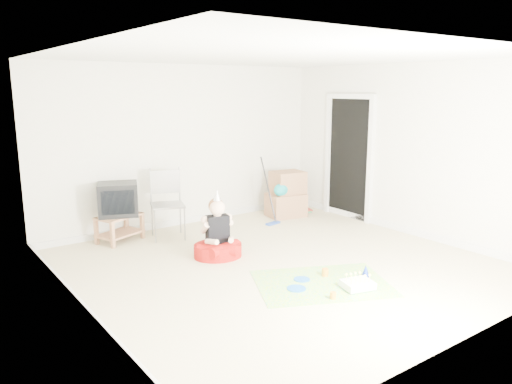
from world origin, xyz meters
TOP-DOWN VIEW (x-y plane):
  - ground at (0.00, 0.00)m, footprint 5.00×5.00m
  - doorway_recess at (2.48, 1.20)m, footprint 0.02×0.90m
  - tv_stand at (-1.29, 2.18)m, footprint 0.74×0.60m
  - crt_tv at (-1.29, 2.18)m, footprint 0.69×0.64m
  - folding_chair at (-0.63, 1.91)m, footprint 0.59×0.58m
  - cardboard_boxes at (1.64, 1.87)m, footprint 0.71×0.59m
  - floor_mop at (1.12, 1.59)m, footprint 0.29×0.37m
  - book_pile at (2.15, 1.92)m, footprint 0.26×0.29m
  - seated_woman at (-0.49, 0.74)m, footprint 0.79×0.79m
  - party_mat at (-0.01, -0.78)m, footprint 1.84×1.65m
  - birthday_cake at (0.20, -1.13)m, footprint 0.39×0.35m
  - blue_plate_near at (-0.13, -0.56)m, footprint 0.24×0.24m
  - blue_plate_far at (-0.37, -0.74)m, footprint 0.22×0.22m
  - orange_cup_near at (0.18, -0.64)m, footprint 0.10×0.10m
  - orange_cup_far at (-0.22, -1.17)m, footprint 0.08×0.08m
  - blue_party_hat at (0.50, -0.99)m, footprint 0.17×0.17m

SIDE VIEW (x-z plane):
  - ground at x=0.00m, z-range 0.00..0.00m
  - party_mat at x=-0.01m, z-range 0.00..0.01m
  - blue_plate_near at x=-0.13m, z-range 0.01..0.02m
  - blue_plate_far at x=-0.37m, z-range 0.01..0.02m
  - book_pile at x=2.15m, z-range 0.00..0.05m
  - orange_cup_far at x=-0.22m, z-range 0.01..0.08m
  - birthday_cake at x=0.20m, z-range -0.03..0.12m
  - orange_cup_near at x=0.18m, z-range 0.01..0.10m
  - blue_party_hat at x=0.50m, z-range 0.01..0.18m
  - seated_woman at x=-0.49m, z-range -0.26..0.67m
  - tv_stand at x=-1.29m, z-range 0.04..0.44m
  - floor_mop at x=1.12m, z-range -0.29..0.81m
  - cardboard_boxes at x=1.64m, z-range -0.02..0.78m
  - folding_chair at x=-0.63m, z-range -0.01..1.04m
  - crt_tv at x=-1.29m, z-range 0.40..0.88m
  - doorway_recess at x=2.48m, z-range 0.00..2.05m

